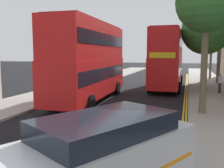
# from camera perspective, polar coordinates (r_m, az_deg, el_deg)

# --- Properties ---
(sidewalk_right) EXTENTS (4.00, 80.00, 0.14)m
(sidewalk_right) POSITION_cam_1_polar(r_m,az_deg,el_deg) (18.43, 23.02, -4.19)
(sidewalk_right) COLOR #9E9991
(sidewalk_right) RESTS_ON ground
(sidewalk_left) EXTENTS (4.00, 80.00, 0.14)m
(sidewalk_left) POSITION_cam_1_polar(r_m,az_deg,el_deg) (21.31, -14.30, -2.40)
(sidewalk_left) COLOR #9E9991
(sidewalk_left) RESTS_ON ground
(kerb_line_outer) EXTENTS (0.10, 56.00, 0.01)m
(kerb_line_outer) POSITION_cam_1_polar(r_m,az_deg,el_deg) (16.36, 16.40, -5.51)
(kerb_line_outer) COLOR yellow
(kerb_line_outer) RESTS_ON ground
(kerb_line_inner) EXTENTS (0.10, 56.00, 0.01)m
(kerb_line_inner) POSITION_cam_1_polar(r_m,az_deg,el_deg) (16.36, 15.84, -5.49)
(kerb_line_inner) COLOR yellow
(kerb_line_inner) RESTS_ON ground
(double_decker_bus_away) EXTENTS (3.03, 10.87, 5.64)m
(double_decker_bus_away) POSITION_cam_1_polar(r_m,az_deg,el_deg) (18.35, -5.07, 5.60)
(double_decker_bus_away) COLOR red
(double_decker_bus_away) RESTS_ON ground
(double_decker_bus_oncoming) EXTENTS (2.81, 10.81, 5.64)m
(double_decker_bus_oncoming) POSITION_cam_1_polar(r_m,az_deg,el_deg) (25.52, 12.42, 5.84)
(double_decker_bus_oncoming) COLOR red
(double_decker_bus_oncoming) RESTS_ON ground
(taxi_minivan) EXTENTS (3.99, 5.10, 2.12)m
(taxi_minivan) POSITION_cam_1_polar(r_m,az_deg,el_deg) (5.70, -3.39, -17.81)
(taxi_minivan) COLOR silver
(taxi_minivan) RESTS_ON ground
(pedestrian_far) EXTENTS (0.34, 0.22, 1.62)m
(pedestrian_far) POSITION_cam_1_polar(r_m,az_deg,el_deg) (22.86, 23.10, 0.20)
(pedestrian_far) COLOR #2D2D38
(pedestrian_far) RESTS_ON sidewalk_right
(street_tree_near) EXTENTS (4.22, 4.22, 7.41)m
(street_tree_near) POSITION_cam_1_polar(r_m,az_deg,el_deg) (23.91, 20.38, 11.22)
(street_tree_near) COLOR #6B6047
(street_tree_near) RESTS_ON sidewalk_right
(street_tree_mid) EXTENTS (3.21, 3.21, 8.00)m
(street_tree_mid) POSITION_cam_1_polar(r_m,az_deg,el_deg) (35.72, 21.60, 11.34)
(street_tree_mid) COLOR #6B6047
(street_tree_mid) RESTS_ON sidewalk_right
(street_tree_far) EXTENTS (3.31, 3.31, 7.70)m
(street_tree_far) POSITION_cam_1_polar(r_m,az_deg,el_deg) (14.99, 20.56, 16.78)
(street_tree_far) COLOR #6B6047
(street_tree_far) RESTS_ON sidewalk_right
(street_tree_distant) EXTENTS (3.44, 3.44, 8.66)m
(street_tree_distant) POSITION_cam_1_polar(r_m,az_deg,el_deg) (30.47, 23.28, 13.08)
(street_tree_distant) COLOR #6B6047
(street_tree_distant) RESTS_ON sidewalk_right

